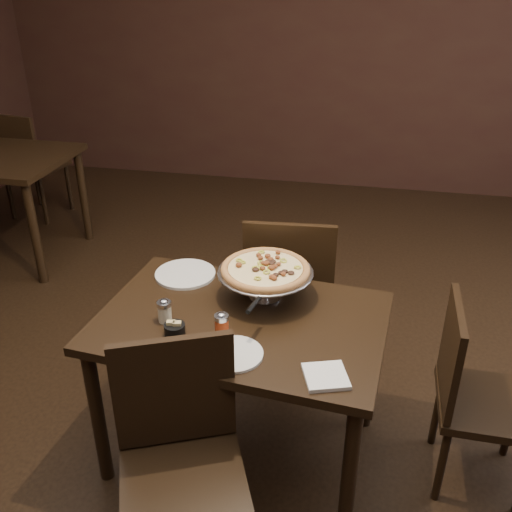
# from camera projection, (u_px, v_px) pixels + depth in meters

# --- Properties ---
(room) EXTENTS (6.04, 7.04, 2.84)m
(room) POSITION_uv_depth(u_px,v_px,m) (253.00, 148.00, 1.92)
(room) COLOR black
(room) RESTS_ON ground
(dining_table) EXTENTS (1.19, 0.85, 0.70)m
(dining_table) POSITION_uv_depth(u_px,v_px,m) (241.00, 337.00, 2.30)
(dining_table) COLOR black
(dining_table) RESTS_ON ground
(pizza_stand) EXTENTS (0.40, 0.40, 0.16)m
(pizza_stand) POSITION_uv_depth(u_px,v_px,m) (265.00, 270.00, 2.33)
(pizza_stand) COLOR silver
(pizza_stand) RESTS_ON dining_table
(parmesan_shaker) EXTENTS (0.06, 0.06, 0.10)m
(parmesan_shaker) POSITION_uv_depth(u_px,v_px,m) (165.00, 311.00, 2.22)
(parmesan_shaker) COLOR beige
(parmesan_shaker) RESTS_ON dining_table
(pepper_flake_shaker) EXTENTS (0.06, 0.06, 0.10)m
(pepper_flake_shaker) POSITION_uv_depth(u_px,v_px,m) (222.00, 324.00, 2.14)
(pepper_flake_shaker) COLOR maroon
(pepper_flake_shaker) RESTS_ON dining_table
(packet_caddy) EXTENTS (0.08, 0.08, 0.06)m
(packet_caddy) POSITION_uv_depth(u_px,v_px,m) (175.00, 330.00, 2.14)
(packet_caddy) COLOR black
(packet_caddy) RESTS_ON dining_table
(napkin_stack) EXTENTS (0.18, 0.18, 0.02)m
(napkin_stack) POSITION_uv_depth(u_px,v_px,m) (326.00, 376.00, 1.93)
(napkin_stack) COLOR silver
(napkin_stack) RESTS_ON dining_table
(plate_left) EXTENTS (0.27, 0.27, 0.01)m
(plate_left) POSITION_uv_depth(u_px,v_px,m) (185.00, 274.00, 2.56)
(plate_left) COLOR silver
(plate_left) RESTS_ON dining_table
(plate_near) EXTENTS (0.21, 0.21, 0.01)m
(plate_near) POSITION_uv_depth(u_px,v_px,m) (234.00, 354.00, 2.05)
(plate_near) COLOR silver
(plate_near) RESTS_ON dining_table
(serving_spatula) EXTENTS (0.12, 0.12, 0.02)m
(serving_spatula) POSITION_uv_depth(u_px,v_px,m) (253.00, 306.00, 2.10)
(serving_spatula) COLOR silver
(serving_spatula) RESTS_ON pizza_stand
(chair_far) EXTENTS (0.46, 0.46, 0.91)m
(chair_far) POSITION_uv_depth(u_px,v_px,m) (289.00, 290.00, 2.84)
(chair_far) COLOR black
(chair_far) RESTS_ON ground
(chair_near) EXTENTS (0.54, 0.54, 0.88)m
(chair_near) POSITION_uv_depth(u_px,v_px,m) (181.00, 457.00, 1.92)
(chair_near) COLOR black
(chair_near) RESTS_ON ground
(chair_side) EXTENTS (0.39, 0.39, 0.82)m
(chair_side) POSITION_uv_depth(u_px,v_px,m) (473.00, 391.00, 2.25)
(chair_side) COLOR black
(chair_side) RESTS_ON ground
(bg_chair_far) EXTENTS (0.47, 0.47, 0.90)m
(bg_chair_far) POSITION_uv_depth(u_px,v_px,m) (28.00, 162.00, 4.65)
(bg_chair_far) COLOR black
(bg_chair_far) RESTS_ON ground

